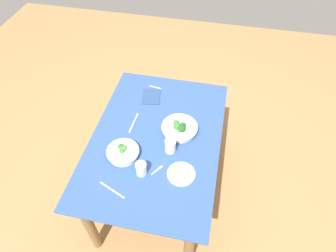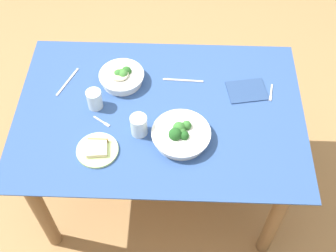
# 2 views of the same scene
# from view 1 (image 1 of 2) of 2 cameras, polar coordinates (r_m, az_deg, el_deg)

# --- Properties ---
(ground_plane) EXTENTS (6.00, 6.00, 0.00)m
(ground_plane) POSITION_cam_1_polar(r_m,az_deg,el_deg) (2.69, -1.88, -12.10)
(ground_plane) COLOR #9E7547
(dining_table) EXTENTS (1.34, 0.91, 0.72)m
(dining_table) POSITION_cam_1_polar(r_m,az_deg,el_deg) (2.18, -2.27, -4.26)
(dining_table) COLOR #2D4C84
(dining_table) RESTS_ON ground_plane
(broccoli_bowl_far) EXTENTS (0.26, 0.26, 0.09)m
(broccoli_bowl_far) POSITION_cam_1_polar(r_m,az_deg,el_deg) (2.11, 2.26, -0.45)
(broccoli_bowl_far) COLOR white
(broccoli_bowl_far) RESTS_ON dining_table
(broccoli_bowl_near) EXTENTS (0.22, 0.22, 0.08)m
(broccoli_bowl_near) POSITION_cam_1_polar(r_m,az_deg,el_deg) (2.00, -8.74, -5.08)
(broccoli_bowl_near) COLOR white
(broccoli_bowl_near) RESTS_ON dining_table
(bread_side_plate) EXTENTS (0.18, 0.18, 0.03)m
(bread_side_plate) POSITION_cam_1_polar(r_m,az_deg,el_deg) (1.91, 2.56, -9.21)
(bread_side_plate) COLOR #B7D684
(bread_side_plate) RESTS_ON dining_table
(water_glass_center) EXTENTS (0.08, 0.08, 0.10)m
(water_glass_center) POSITION_cam_1_polar(r_m,az_deg,el_deg) (1.99, 0.46, -3.87)
(water_glass_center) COLOR silver
(water_glass_center) RESTS_ON dining_table
(water_glass_side) EXTENTS (0.07, 0.07, 0.10)m
(water_glass_side) POSITION_cam_1_polar(r_m,az_deg,el_deg) (1.89, -5.22, -8.27)
(water_glass_side) COLOR silver
(water_glass_side) RESTS_ON dining_table
(fork_by_far_bowl) EXTENTS (0.03, 0.11, 0.00)m
(fork_by_far_bowl) POSITION_cam_1_polar(r_m,az_deg,el_deg) (2.47, -2.33, 7.47)
(fork_by_far_bowl) COLOR #B7B7BC
(fork_by_far_bowl) RESTS_ON dining_table
(fork_by_near_bowl) EXTENTS (0.08, 0.06, 0.00)m
(fork_by_near_bowl) POSITION_cam_1_polar(r_m,az_deg,el_deg) (1.93, -2.06, -8.50)
(fork_by_near_bowl) COLOR #B7B7BC
(fork_by_near_bowl) RESTS_ON dining_table
(table_knife_left) EXTENTS (0.20, 0.02, 0.00)m
(table_knife_left) POSITION_cam_1_polar(r_m,az_deg,el_deg) (2.20, -6.70, 0.60)
(table_knife_left) COLOR #B7B7BC
(table_knife_left) RESTS_ON dining_table
(table_knife_right) EXTENTS (0.08, 0.19, 0.00)m
(table_knife_right) POSITION_cam_1_polar(r_m,az_deg,el_deg) (1.89, -10.79, -12.11)
(table_knife_right) COLOR #B7B7BC
(table_knife_right) RESTS_ON dining_table
(napkin_folded_upper) EXTENTS (0.21, 0.17, 0.01)m
(napkin_folded_upper) POSITION_cam_1_polar(r_m,az_deg,el_deg) (2.39, -3.26, 5.75)
(napkin_folded_upper) COLOR navy
(napkin_folded_upper) RESTS_ON dining_table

